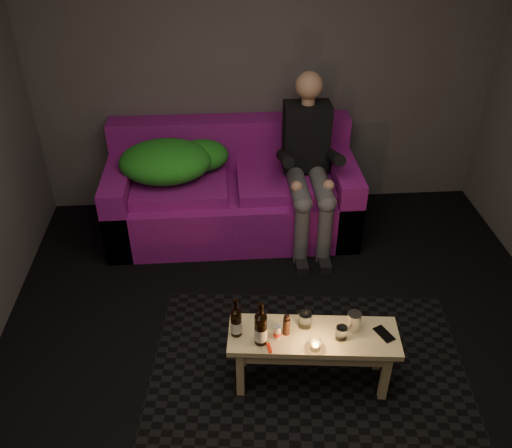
{
  "coord_description": "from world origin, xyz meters",
  "views": [
    {
      "loc": [
        -0.4,
        -2.25,
        2.8
      ],
      "look_at": [
        -0.17,
        1.04,
        0.53
      ],
      "focal_mm": 38.0,
      "sensor_mm": 36.0,
      "label": 1
    }
  ],
  "objects_px": {
    "beer_bottle_a": "(236,322)",
    "beer_bottle_b": "(261,328)",
    "sofa": "(232,194)",
    "coffee_table": "(313,343)",
    "person": "(308,160)",
    "steel_cup": "(354,321)"
  },
  "relations": [
    {
      "from": "steel_cup",
      "to": "sofa",
      "type": "bearing_deg",
      "value": 110.75
    },
    {
      "from": "sofa",
      "to": "person",
      "type": "distance_m",
      "value": 0.76
    },
    {
      "from": "sofa",
      "to": "steel_cup",
      "type": "bearing_deg",
      "value": -69.25
    },
    {
      "from": "sofa",
      "to": "coffee_table",
      "type": "height_order",
      "value": "sofa"
    },
    {
      "from": "person",
      "to": "steel_cup",
      "type": "xyz_separation_m",
      "value": [
        0.04,
        -1.6,
        -0.25
      ]
    },
    {
      "from": "sofa",
      "to": "beer_bottle_a",
      "type": "height_order",
      "value": "sofa"
    },
    {
      "from": "person",
      "to": "coffee_table",
      "type": "relative_size",
      "value": 1.33
    },
    {
      "from": "steel_cup",
      "to": "person",
      "type": "bearing_deg",
      "value": 91.58
    },
    {
      "from": "coffee_table",
      "to": "steel_cup",
      "type": "height_order",
      "value": "steel_cup"
    },
    {
      "from": "coffee_table",
      "to": "beer_bottle_a",
      "type": "bearing_deg",
      "value": 175.42
    },
    {
      "from": "sofa",
      "to": "coffee_table",
      "type": "xyz_separation_m",
      "value": [
        0.43,
        -1.8,
        0.02
      ]
    },
    {
      "from": "coffee_table",
      "to": "sofa",
      "type": "bearing_deg",
      "value": 103.26
    },
    {
      "from": "beer_bottle_a",
      "to": "beer_bottle_b",
      "type": "relative_size",
      "value": 0.9
    },
    {
      "from": "beer_bottle_a",
      "to": "beer_bottle_b",
      "type": "distance_m",
      "value": 0.16
    },
    {
      "from": "beer_bottle_a",
      "to": "coffee_table",
      "type": "bearing_deg",
      "value": -4.58
    },
    {
      "from": "beer_bottle_a",
      "to": "steel_cup",
      "type": "xyz_separation_m",
      "value": [
        0.71,
        -0.0,
        -0.04
      ]
    },
    {
      "from": "coffee_table",
      "to": "person",
      "type": "bearing_deg",
      "value": 82.97
    },
    {
      "from": "sofa",
      "to": "beer_bottle_a",
      "type": "bearing_deg",
      "value": -91.17
    },
    {
      "from": "person",
      "to": "coffee_table",
      "type": "distance_m",
      "value": 1.69
    },
    {
      "from": "coffee_table",
      "to": "steel_cup",
      "type": "xyz_separation_m",
      "value": [
        0.25,
        0.03,
        0.13
      ]
    },
    {
      "from": "sofa",
      "to": "coffee_table",
      "type": "distance_m",
      "value": 1.85
    },
    {
      "from": "sofa",
      "to": "beer_bottle_a",
      "type": "relative_size",
      "value": 7.68
    }
  ]
}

